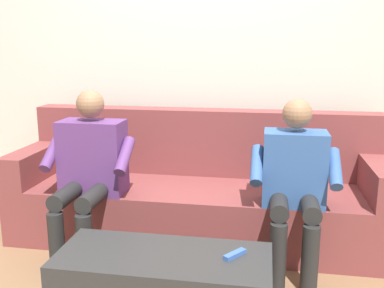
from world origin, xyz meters
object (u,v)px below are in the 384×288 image
person_right_seated (89,166)px  remote_blue (235,254)px  couch (198,193)px  person_left_seated (295,178)px

person_right_seated → remote_blue: (-1.02, 0.65, -0.22)m
couch → person_left_seated: person_left_seated is taller
couch → person_right_seated: 0.84m
person_right_seated → remote_blue: 1.23m
remote_blue → couch: bearing=-124.5°
person_left_seated → person_right_seated: size_ratio=0.97×
couch → person_right_seated: size_ratio=2.39×
person_left_seated → remote_blue: person_left_seated is taller
couch → person_left_seated: bearing=148.4°
couch → remote_blue: 1.13m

